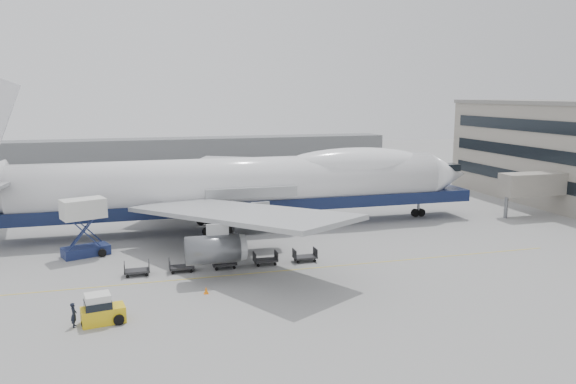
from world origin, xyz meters
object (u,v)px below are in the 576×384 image
object	(u,v)px
catering_truck	(84,223)
ground_worker	(74,315)
baggage_tug	(101,310)
airliner	(243,184)

from	to	relation	value
catering_truck	ground_worker	bearing A→B (deg)	-109.36
baggage_tug	ground_worker	xyz separation A→B (m)	(-1.87, -0.18, -0.09)
airliner	baggage_tug	size ratio (longest dim) A/B	20.31
catering_truck	ground_worker	distance (m)	19.14
airliner	ground_worker	distance (m)	32.22
airliner	ground_worker	xyz separation A→B (m)	(-17.79, -26.45, -4.72)
baggage_tug	catering_truck	bearing A→B (deg)	87.49
catering_truck	airliner	bearing A→B (deg)	1.68
catering_truck	baggage_tug	distance (m)	19.08
baggage_tug	ground_worker	world-z (taller)	baggage_tug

